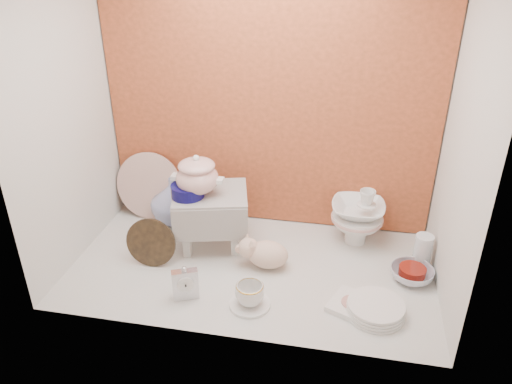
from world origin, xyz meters
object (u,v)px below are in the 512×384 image
soup_tureen (197,175)px  mantel_clock (185,283)px  gold_rim_teacup (250,294)px  crystal_bowl (412,274)px  blue_white_vase (174,200)px  porcelain_tower (357,216)px  step_stool (211,219)px  plush_pig (268,254)px  floral_platter (149,186)px  dinner_plate_stack (376,309)px

soup_tureen → mantel_clock: soup_tureen is taller
gold_rim_teacup → crystal_bowl: size_ratio=0.63×
blue_white_vase → porcelain_tower: porcelain_tower is taller
step_stool → porcelain_tower: porcelain_tower is taller
soup_tureen → plush_pig: 0.53m
plush_pig → porcelain_tower: 0.54m
porcelain_tower → mantel_clock: bearing=-140.2°
mantel_clock → gold_rim_teacup: bearing=-22.2°
plush_pig → porcelain_tower: (0.43, 0.32, 0.08)m
gold_rim_teacup → plush_pig: bearing=84.3°
plush_pig → gold_rim_teacup: 0.30m
blue_white_vase → mantel_clock: bearing=-66.8°
mantel_clock → plush_pig: 0.45m
soup_tureen → gold_rim_teacup: (0.36, -0.42, -0.36)m
floral_platter → porcelain_tower: (1.20, -0.06, -0.03)m
floral_platter → mantel_clock: floral_platter is taller
mantel_clock → floral_platter: bearing=99.2°
blue_white_vase → dinner_plate_stack: size_ratio=1.05×
floral_platter → mantel_clock: size_ratio=2.28×
gold_rim_teacup → crystal_bowl: 0.81m
step_stool → floral_platter: size_ratio=0.95×
floral_platter → dinner_plate_stack: floral_platter is taller
gold_rim_teacup → floral_platter: bearing=137.0°
floral_platter → blue_white_vase: 0.18m
gold_rim_teacup → dinner_plate_stack: 0.56m
soup_tureen → porcelain_tower: soup_tureen is taller
step_stool → soup_tureen: size_ratio=1.46×
soup_tureen → dinner_plate_stack: (0.91, -0.38, -0.40)m
step_stool → blue_white_vase: step_stool is taller
floral_platter → mantel_clock: 0.83m
soup_tureen → floral_platter: (-0.39, 0.27, -0.23)m
gold_rim_teacup → soup_tureen: bearing=129.9°
step_stool → gold_rim_teacup: bearing=-70.5°
soup_tureen → blue_white_vase: bearing=135.4°
gold_rim_teacup → crystal_bowl: bearing=24.5°
porcelain_tower → dinner_plate_stack: bearing=-80.4°
step_stool → mantel_clock: bearing=-103.9°
step_stool → gold_rim_teacup: size_ratio=2.89×
step_stool → soup_tureen: (-0.05, -0.03, 0.27)m
floral_platter → step_stool: bearing=-28.3°
plush_pig → mantel_clock: bearing=-120.3°
blue_white_vase → step_stool: bearing=-34.6°
plush_pig → crystal_bowl: (0.71, 0.03, -0.05)m
floral_platter → mantel_clock: bearing=-57.6°
porcelain_tower → gold_rim_teacup: bearing=-126.2°
step_stool → floral_platter: (-0.44, 0.24, 0.04)m
step_stool → soup_tureen: soup_tureen is taller
dinner_plate_stack → mantel_clock: bearing=-176.5°
crystal_bowl → soup_tureen: bearing=175.3°
dinner_plate_stack → blue_white_vase: bearing=152.2°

